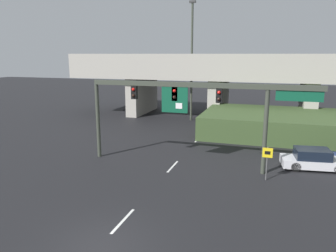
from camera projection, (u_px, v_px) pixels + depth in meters
ground_plane at (102, 244)px, 13.39m from camera, size 160.00×160.00×0.00m
lane_markings at (187, 151)px, 26.26m from camera, size 0.14×41.95×0.01m
signal_gantry at (191, 99)px, 21.71m from camera, size 15.37×0.44×5.78m
speed_limit_sign at (267, 159)px, 19.85m from camera, size 0.60×0.11×2.12m
highway_light_pole_near at (192, 59)px, 36.97m from camera, size 0.70×0.36×13.30m
overpass_bridge at (220, 75)px, 39.33m from camera, size 35.55×9.50×7.62m
grass_embankment at (289, 125)px, 31.01m from camera, size 16.00×9.49×2.10m
parked_sedan_near_right at (314, 160)px, 22.06m from camera, size 4.44×2.37×1.38m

